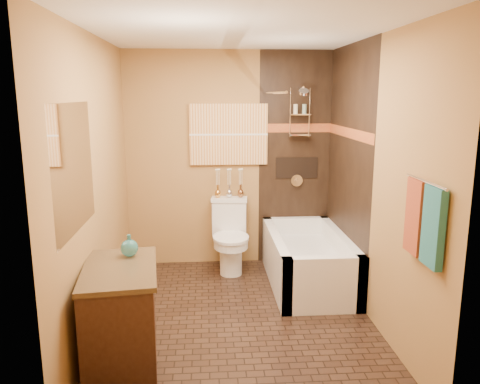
{
  "coord_description": "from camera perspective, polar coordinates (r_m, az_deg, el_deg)",
  "views": [
    {
      "loc": [
        -0.27,
        -3.93,
        2.0
      ],
      "look_at": [
        0.05,
        0.4,
        1.09
      ],
      "focal_mm": 35.0,
      "sensor_mm": 36.0,
      "label": 1
    }
  ],
  "objects": [
    {
      "name": "ceiling",
      "position": [
        3.97,
        -0.27,
        19.0
      ],
      "size": [
        3.0,
        3.0,
        0.0
      ],
      "primitive_type": "plane",
      "color": "silver",
      "rests_on": "wall_back"
    },
    {
      "name": "wall_right",
      "position": [
        4.26,
        16.06,
        1.18
      ],
      "size": [
        0.02,
        3.0,
        2.5
      ],
      "primitive_type": "cube",
      "color": "#A3713F",
      "rests_on": "floor"
    },
    {
      "name": "bud_vases",
      "position": [
        5.42,
        -1.32,
        1.18
      ],
      "size": [
        0.34,
        0.07,
        0.33
      ],
      "color": "gold",
      "rests_on": "toilet"
    },
    {
      "name": "alcove_tile_back",
      "position": [
        5.57,
        6.7,
        3.97
      ],
      "size": [
        0.85,
        0.01,
        2.5
      ],
      "primitive_type": "cube",
      "color": "black",
      "rests_on": "wall_back"
    },
    {
      "name": "towel_rust",
      "position": [
        3.43,
        20.59,
        -2.83
      ],
      "size": [
        0.05,
        0.22,
        0.52
      ],
      "primitive_type": "cube",
      "color": "maroon",
      "rests_on": "towel_bar"
    },
    {
      "name": "curtain_rod",
      "position": [
        4.73,
        4.06,
        11.99
      ],
      "size": [
        0.03,
        1.55,
        0.03
      ],
      "primitive_type": "cylinder",
      "rotation": [
        1.57,
        0.0,
        0.0
      ],
      "color": "silver",
      "rests_on": "wall_back"
    },
    {
      "name": "toilet",
      "position": [
        5.38,
        -1.2,
        -5.34
      ],
      "size": [
        0.43,
        0.63,
        0.82
      ],
      "rotation": [
        0.0,
        0.0,
        -0.1
      ],
      "color": "white",
      "rests_on": "floor"
    },
    {
      "name": "vanity",
      "position": [
        3.72,
        -14.33,
        -14.34
      ],
      "size": [
        0.62,
        0.92,
        0.77
      ],
      "rotation": [
        0.0,
        0.0,
        0.11
      ],
      "color": "black",
      "rests_on": "floor"
    },
    {
      "name": "wall_front",
      "position": [
        2.56,
        2.04,
        -5.31
      ],
      "size": [
        2.4,
        0.02,
        2.5
      ],
      "primitive_type": "cube",
      "color": "#A3713F",
      "rests_on": "floor"
    },
    {
      "name": "bathtub",
      "position": [
        5.12,
        8.25,
        -8.67
      ],
      "size": [
        0.8,
        1.5,
        0.55
      ],
      "color": "white",
      "rests_on": "floor"
    },
    {
      "name": "sunset_painting",
      "position": [
        5.43,
        -1.4,
        7.03
      ],
      "size": [
        0.9,
        0.04,
        0.7
      ],
      "primitive_type": "cube",
      "color": "#CB772F",
      "rests_on": "wall_back"
    },
    {
      "name": "floor",
      "position": [
        4.42,
        -0.23,
        -15.13
      ],
      "size": [
        3.0,
        3.0,
        0.0
      ],
      "primitive_type": "plane",
      "color": "black",
      "rests_on": "ground"
    },
    {
      "name": "wall_back",
      "position": [
        5.49,
        -1.32,
        3.93
      ],
      "size": [
        2.4,
        0.02,
        2.5
      ],
      "primitive_type": "cube",
      "color": "#A3713F",
      "rests_on": "floor"
    },
    {
      "name": "mosaic_band_right",
      "position": [
        4.91,
        13.07,
        7.04
      ],
      "size": [
        0.01,
        1.5,
        0.1
      ],
      "primitive_type": "cube",
      "color": "#9B2F1C",
      "rests_on": "alcove_tile_right"
    },
    {
      "name": "mosaic_band_back",
      "position": [
        5.52,
        6.81,
        7.76
      ],
      "size": [
        0.85,
        0.01,
        0.1
      ],
      "primitive_type": "cube",
      "color": "#9B2F1C",
      "rests_on": "alcove_tile_back"
    },
    {
      "name": "towel_teal",
      "position": [
        3.21,
        22.5,
        -3.99
      ],
      "size": [
        0.05,
        0.22,
        0.52
      ],
      "primitive_type": "cube",
      "color": "#1F6369",
      "rests_on": "towel_bar"
    },
    {
      "name": "shower_fixtures",
      "position": [
        5.43,
        7.28,
        8.16
      ],
      "size": [
        0.24,
        0.33,
        1.16
      ],
      "color": "silver",
      "rests_on": "floor"
    },
    {
      "name": "vanity_mirror",
      "position": [
        3.45,
        -19.58,
        2.74
      ],
      "size": [
        0.01,
        1.0,
        0.9
      ],
      "primitive_type": "cube",
      "color": "white",
      "rests_on": "wall_left"
    },
    {
      "name": "wall_left",
      "position": [
        4.11,
        -17.18,
        0.72
      ],
      "size": [
        0.02,
        3.0,
        2.5
      ],
      "primitive_type": "cube",
      "color": "#A3713F",
      "rests_on": "floor"
    },
    {
      "name": "towel_bar",
      "position": [
        3.26,
        21.71,
        1.19
      ],
      "size": [
        0.02,
        0.55,
        0.02
      ],
      "primitive_type": "cylinder",
      "rotation": [
        1.57,
        0.0,
        0.0
      ],
      "color": "silver",
      "rests_on": "wall_right"
    },
    {
      "name": "alcove_niche",
      "position": [
        5.58,
        6.94,
        2.94
      ],
      "size": [
        0.5,
        0.01,
        0.25
      ],
      "primitive_type": "cube",
      "color": "black",
      "rests_on": "alcove_tile_back"
    },
    {
      "name": "teal_bottle",
      "position": [
        3.75,
        -13.35,
        -6.38
      ],
      "size": [
        0.17,
        0.17,
        0.21
      ],
      "primitive_type": null,
      "rotation": [
        0.0,
        0.0,
        0.34
      ],
      "color": "teal",
      "rests_on": "vanity"
    },
    {
      "name": "alcove_tile_right",
      "position": [
        4.96,
        12.98,
        2.78
      ],
      "size": [
        0.01,
        1.5,
        2.5
      ],
      "primitive_type": "cube",
      "color": "black",
      "rests_on": "wall_right"
    }
  ]
}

